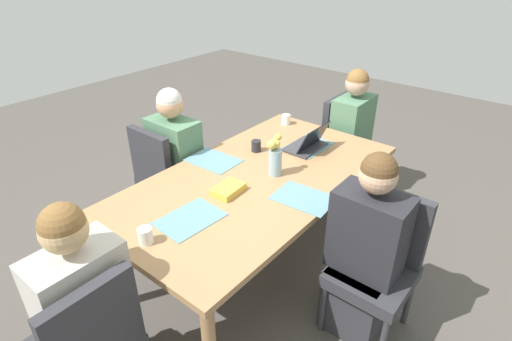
{
  "coord_description": "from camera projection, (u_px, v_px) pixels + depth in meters",
  "views": [
    {
      "loc": [
        -1.82,
        -1.47,
        2.1
      ],
      "look_at": [
        0.0,
        0.0,
        0.79
      ],
      "focal_mm": 28.49,
      "sensor_mm": 36.0,
      "label": 1
    }
  ],
  "objects": [
    {
      "name": "person_head_right_left_near",
      "position": [
        350.0,
        142.0,
        3.67
      ],
      "size": [
        0.4,
        0.36,
        1.19
      ],
      "color": "#2D2D33",
      "rests_on": "ground_plane"
    },
    {
      "name": "placemat_far_left_mid",
      "position": [
        214.0,
        160.0,
        2.91
      ],
      "size": [
        0.28,
        0.37,
        0.0
      ],
      "primitive_type": "cube",
      "rotation": [
        0.0,
        0.0,
        -1.53
      ],
      "color": "slate",
      "rests_on": "dining_table"
    },
    {
      "name": "coffee_mug_centre_left",
      "position": [
        286.0,
        119.0,
        3.47
      ],
      "size": [
        0.07,
        0.07,
        0.08
      ],
      "primitive_type": "cylinder",
      "color": "white",
      "rests_on": "dining_table"
    },
    {
      "name": "book_red_cover",
      "position": [
        228.0,
        189.0,
        2.53
      ],
      "size": [
        0.21,
        0.15,
        0.04
      ],
      "primitive_type": "cube",
      "rotation": [
        0.0,
        0.0,
        0.07
      ],
      "color": "gold",
      "rests_on": "dining_table"
    },
    {
      "name": "dining_table",
      "position": [
        256.0,
        186.0,
        2.74
      ],
      "size": [
        2.04,
        1.1,
        0.74
      ],
      "color": "#9E754C",
      "rests_on": "ground_plane"
    },
    {
      "name": "chair_head_right_left_near",
      "position": [
        345.0,
        141.0,
        3.77
      ],
      "size": [
        0.44,
        0.44,
        0.9
      ],
      "color": "#2D2D33",
      "rests_on": "ground_plane"
    },
    {
      "name": "coffee_mug_near_right",
      "position": [
        256.0,
        146.0,
        3.02
      ],
      "size": [
        0.07,
        0.07,
        0.08
      ],
      "primitive_type": "cylinder",
      "color": "#232328",
      "rests_on": "dining_table"
    },
    {
      "name": "ground_plane",
      "position": [
        256.0,
        261.0,
        3.07
      ],
      "size": [
        10.0,
        10.0,
        0.0
      ],
      "primitive_type": "plane",
      "color": "#4C4742"
    },
    {
      "name": "person_far_left_mid",
      "position": [
        177.0,
        170.0,
        3.23
      ],
      "size": [
        0.36,
        0.4,
        1.19
      ],
      "color": "#2D2D33",
      "rests_on": "ground_plane"
    },
    {
      "name": "placemat_head_left_left_far",
      "position": [
        190.0,
        219.0,
        2.29
      ],
      "size": [
        0.38,
        0.28,
        0.0
      ],
      "primitive_type": "cube",
      "rotation": [
        0.0,
        0.0,
        -0.07
      ],
      "color": "slate",
      "rests_on": "dining_table"
    },
    {
      "name": "placemat_head_right_left_near",
      "position": [
        308.0,
        146.0,
        3.11
      ],
      "size": [
        0.37,
        0.27,
        0.0
      ],
      "primitive_type": "cube",
      "rotation": [
        0.0,
        0.0,
        3.12
      ],
      "color": "slate",
      "rests_on": "dining_table"
    },
    {
      "name": "person_near_right_near",
      "position": [
        364.0,
        257.0,
        2.33
      ],
      "size": [
        0.36,
        0.4,
        1.19
      ],
      "color": "#2D2D33",
      "rests_on": "ground_plane"
    },
    {
      "name": "chair_far_left_mid",
      "position": [
        165.0,
        174.0,
        3.23
      ],
      "size": [
        0.44,
        0.44,
        0.9
      ],
      "color": "#2D2D33",
      "rests_on": "ground_plane"
    },
    {
      "name": "chair_near_right_near",
      "position": [
        379.0,
        258.0,
        2.36
      ],
      "size": [
        0.44,
        0.44,
        0.9
      ],
      "color": "#2D2D33",
      "rests_on": "ground_plane"
    },
    {
      "name": "person_head_left_left_far",
      "position": [
        90.0,
        321.0,
        1.94
      ],
      "size": [
        0.4,
        0.36,
        1.19
      ],
      "color": "#2D2D33",
      "rests_on": "ground_plane"
    },
    {
      "name": "flower_vase",
      "position": [
        275.0,
        155.0,
        2.67
      ],
      "size": [
        0.12,
        0.09,
        0.29
      ],
      "color": "#8EA8B7",
      "rests_on": "dining_table"
    },
    {
      "name": "laptop_head_right_left_near",
      "position": [
        308.0,
        144.0,
        3.05
      ],
      "size": [
        0.32,
        0.22,
        0.2
      ],
      "color": "#38383D",
      "rests_on": "dining_table"
    },
    {
      "name": "coffee_mug_near_left",
      "position": [
        145.0,
        236.0,
        2.09
      ],
      "size": [
        0.08,
        0.08,
        0.09
      ],
      "primitive_type": "cylinder",
      "color": "white",
      "rests_on": "dining_table"
    },
    {
      "name": "placemat_near_right_near",
      "position": [
        304.0,
        198.0,
        2.48
      ],
      "size": [
        0.29,
        0.38,
        0.0
      ],
      "primitive_type": "cube",
      "rotation": [
        0.0,
        0.0,
        1.65
      ],
      "color": "slate",
      "rests_on": "dining_table"
    }
  ]
}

